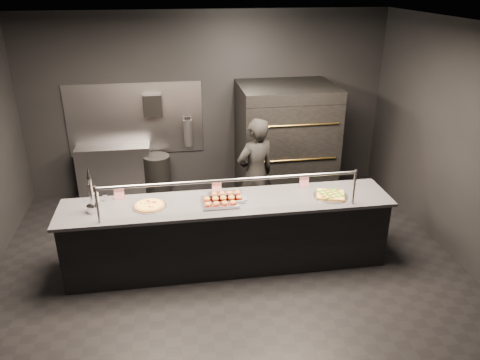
{
  "coord_description": "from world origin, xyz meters",
  "views": [
    {
      "loc": [
        -0.65,
        -5.13,
        3.5
      ],
      "look_at": [
        0.19,
        0.2,
        1.11
      ],
      "focal_mm": 35.0,
      "sensor_mm": 36.0,
      "label": 1
    }
  ],
  "objects": [
    {
      "name": "room",
      "position": [
        -0.02,
        0.05,
        1.5
      ],
      "size": [
        6.04,
        6.0,
        3.0
      ],
      "color": "black",
      "rests_on": "ground"
    },
    {
      "name": "service_counter",
      "position": [
        0.0,
        -0.0,
        0.46
      ],
      "size": [
        4.1,
        0.78,
        1.37
      ],
      "color": "black",
      "rests_on": "ground"
    },
    {
      "name": "pizza_oven",
      "position": [
        1.2,
        1.9,
        0.97
      ],
      "size": [
        1.5,
        1.23,
        1.91
      ],
      "color": "black",
      "rests_on": "ground"
    },
    {
      "name": "prep_shelf",
      "position": [
        -1.6,
        2.32,
        0.45
      ],
      "size": [
        1.2,
        0.35,
        0.9
      ],
      "primitive_type": "cube",
      "color": "#99999E",
      "rests_on": "ground"
    },
    {
      "name": "towel_dispenser",
      "position": [
        -0.9,
        2.39,
        1.55
      ],
      "size": [
        0.3,
        0.2,
        0.35
      ],
      "primitive_type": "cube",
      "color": "black",
      "rests_on": "room"
    },
    {
      "name": "fire_extinguisher",
      "position": [
        -0.35,
        2.4,
        1.06
      ],
      "size": [
        0.14,
        0.14,
        0.51
      ],
      "color": "#B2B2B7",
      "rests_on": "room"
    },
    {
      "name": "beer_tap",
      "position": [
        -1.6,
        -0.02,
        1.08
      ],
      "size": [
        0.15,
        0.21,
        0.57
      ],
      "color": "silver",
      "rests_on": "service_counter"
    },
    {
      "name": "round_pizza",
      "position": [
        -0.95,
        0.0,
        0.94
      ],
      "size": [
        0.41,
        0.41,
        0.03
      ],
      "color": "silver",
      "rests_on": "service_counter"
    },
    {
      "name": "slider_tray_a",
      "position": [
        -0.1,
        -0.05,
        0.95
      ],
      "size": [
        0.45,
        0.33,
        0.07
      ],
      "color": "silver",
      "rests_on": "service_counter"
    },
    {
      "name": "slider_tray_b",
      "position": [
        -0.0,
        0.08,
        0.95
      ],
      "size": [
        0.49,
        0.41,
        0.07
      ],
      "color": "silver",
      "rests_on": "service_counter"
    },
    {
      "name": "square_pizza",
      "position": [
        1.3,
        -0.06,
        0.94
      ],
      "size": [
        0.43,
        0.43,
        0.05
      ],
      "color": "silver",
      "rests_on": "service_counter"
    },
    {
      "name": "condiment_jar",
      "position": [
        -1.57,
        0.25,
        0.97
      ],
      "size": [
        0.17,
        0.07,
        0.11
      ],
      "color": "silver",
      "rests_on": "service_counter"
    },
    {
      "name": "tent_cards",
      "position": [
        -0.12,
        0.28,
        1.0
      ],
      "size": [
        2.5,
        0.04,
        0.15
      ],
      "color": "white",
      "rests_on": "service_counter"
    },
    {
      "name": "trash_bin",
      "position": [
        -0.9,
        2.21,
        0.37
      ],
      "size": [
        0.44,
        0.44,
        0.74
      ],
      "primitive_type": "cylinder",
      "color": "black",
      "rests_on": "ground"
    },
    {
      "name": "worker",
      "position": [
        0.54,
        0.98,
        0.84
      ],
      "size": [
        0.72,
        0.61,
        1.67
      ],
      "primitive_type": "imported",
      "rotation": [
        0.0,
        0.0,
        3.54
      ],
      "color": "black",
      "rests_on": "ground"
    }
  ]
}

